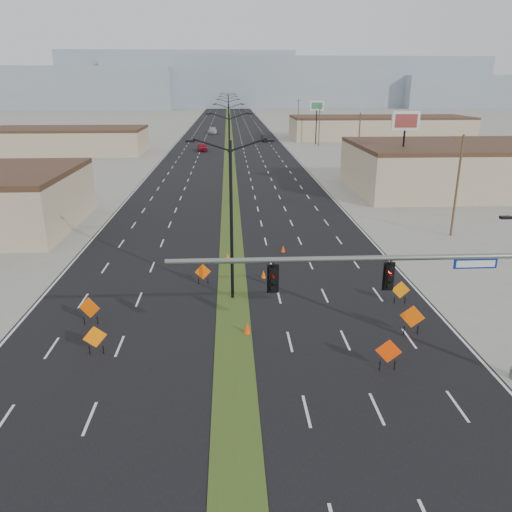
{
  "coord_description": "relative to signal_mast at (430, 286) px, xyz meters",
  "views": [
    {
      "loc": [
        -0.08,
        -17.57,
        13.06
      ],
      "look_at": [
        1.45,
        10.95,
        3.2
      ],
      "focal_mm": 35.0,
      "sensor_mm": 36.0,
      "label": 1
    }
  ],
  "objects": [
    {
      "name": "cone_0",
      "position": [
        -6.33,
        13.39,
        -4.51
      ],
      "size": [
        0.38,
        0.38,
        0.57
      ],
      "primitive_type": "cone",
      "rotation": [
        0.0,
        0.0,
        0.12
      ],
      "color": "#E95604",
      "rests_on": "ground"
    },
    {
      "name": "road_surface",
      "position": [
        -8.56,
        98.0,
        -4.79
      ],
      "size": [
        25.0,
        400.0,
        0.02
      ],
      "primitive_type": "cube",
      "color": "black",
      "rests_on": "ground"
    },
    {
      "name": "streetlight_0",
      "position": [
        -8.56,
        10.0,
        0.63
      ],
      "size": [
        5.15,
        0.24,
        10.02
      ],
      "color": "black",
      "rests_on": "ground"
    },
    {
      "name": "construction_sign_5",
      "position": [
        1.18,
        4.48,
        -3.76
      ],
      "size": [
        1.25,
        0.5,
        1.75
      ],
      "rotation": [
        0.0,
        0.0,
        -0.36
      ],
      "color": "#F55605",
      "rests_on": "ground"
    },
    {
      "name": "utility_pole_3",
      "position": [
        11.44,
        128.0,
        -0.12
      ],
      "size": [
        1.6,
        0.2,
        9.0
      ],
      "color": "#4C3823",
      "rests_on": "ground"
    },
    {
      "name": "streetlight_5",
      "position": [
        -8.56,
        150.0,
        0.63
      ],
      "size": [
        5.15,
        0.24,
        10.02
      ],
      "color": "black",
      "rests_on": "ground"
    },
    {
      "name": "car_mid",
      "position": [
        0.23,
        102.76,
        -4.02
      ],
      "size": [
        2.01,
        4.79,
        1.54
      ],
      "primitive_type": "imported",
      "rotation": [
        0.0,
        0.0,
        0.08
      ],
      "color": "black",
      "rests_on": "ground"
    },
    {
      "name": "streetlight_1",
      "position": [
        -8.56,
        38.0,
        0.63
      ],
      "size": [
        5.15,
        0.24,
        10.02
      ],
      "color": "black",
      "rests_on": "ground"
    },
    {
      "name": "car_left",
      "position": [
        -14.09,
        85.34,
        -3.98
      ],
      "size": [
        2.34,
        4.92,
        1.62
      ],
      "primitive_type": "imported",
      "rotation": [
        0.0,
        0.0,
        0.09
      ],
      "color": "maroon",
      "rests_on": "ground"
    },
    {
      "name": "construction_sign_1",
      "position": [
        -16.69,
        6.65,
        -3.79
      ],
      "size": [
        1.25,
        0.36,
        1.7
      ],
      "rotation": [
        0.0,
        0.0,
        -0.25
      ],
      "color": "#E04E04",
      "rests_on": "ground"
    },
    {
      "name": "ground",
      "position": [
        -8.56,
        -2.0,
        -4.79
      ],
      "size": [
        600.0,
        600.0,
        0.0
      ],
      "primitive_type": "plane",
      "color": "gray",
      "rests_on": "ground"
    },
    {
      "name": "utility_pole_0",
      "position": [
        11.44,
        23.0,
        -0.12
      ],
      "size": [
        1.6,
        0.2,
        9.0
      ],
      "color": "#4C3823",
      "rests_on": "ground"
    },
    {
      "name": "mesa_backdrop",
      "position": [
        -38.56,
        318.0,
        11.21
      ],
      "size": [
        140.0,
        50.0,
        32.0
      ],
      "primitive_type": "cube",
      "color": "#8494A4",
      "rests_on": "ground"
    },
    {
      "name": "streetlight_4",
      "position": [
        -8.56,
        122.0,
        0.63
      ],
      "size": [
        5.15,
        0.24,
        10.02
      ],
      "color": "black",
      "rests_on": "ground"
    },
    {
      "name": "median_strip",
      "position": [
        -8.56,
        98.0,
        -4.79
      ],
      "size": [
        2.0,
        400.0,
        0.04
      ],
      "primitive_type": "cube",
      "color": "#344E1B",
      "rests_on": "ground"
    },
    {
      "name": "pole_sign_east_near",
      "position": [
        12.21,
        39.94,
        3.48
      ],
      "size": [
        3.29,
        0.4,
        10.09
      ],
      "rotation": [
        0.0,
        0.0,
        -0.0
      ],
      "color": "black",
      "rests_on": "ground"
    },
    {
      "name": "cone_1",
      "position": [
        -7.79,
        5.07,
        -4.46
      ],
      "size": [
        0.43,
        0.43,
        0.67
      ],
      "primitive_type": "cone",
      "rotation": [
        0.0,
        0.0,
        0.09
      ],
      "color": "#F24205",
      "rests_on": "ground"
    },
    {
      "name": "mesa_west",
      "position": [
        -128.56,
        278.0,
        6.21
      ],
      "size": [
        180.0,
        50.0,
        22.0
      ],
      "primitive_type": "cube",
      "color": "#8494A4",
      "rests_on": "ground"
    },
    {
      "name": "building_sw_far",
      "position": [
        -40.56,
        83.0,
        -2.54
      ],
      "size": [
        30.0,
        14.0,
        4.5
      ],
      "primitive_type": "cube",
      "color": "tan",
      "rests_on": "ground"
    },
    {
      "name": "car_far",
      "position": [
        -13.03,
        123.47,
        -3.98
      ],
      "size": [
        2.32,
        5.62,
        1.62
      ],
      "primitive_type": "imported",
      "rotation": [
        0.0,
        0.0,
        0.01
      ],
      "color": "#9EA2A7",
      "rests_on": "ground"
    },
    {
      "name": "cone_2",
      "position": [
        -4.33,
        19.07,
        -4.5
      ],
      "size": [
        0.45,
        0.45,
        0.59
      ],
      "primitive_type": "cone",
      "rotation": [
        0.0,
        0.0,
        0.35
      ],
      "color": "#E43B04",
      "rests_on": "ground"
    },
    {
      "name": "construction_sign_2",
      "position": [
        -10.56,
        12.44,
        -3.93
      ],
      "size": [
        1.1,
        0.11,
        1.47
      ],
      "rotation": [
        0.0,
        0.0,
        0.07
      ],
      "color": "#F25005",
      "rests_on": "ground"
    },
    {
      "name": "building_se_far",
      "position": [
        29.44,
        108.0,
        -2.29
      ],
      "size": [
        44.0,
        16.0,
        5.0
      ],
      "primitive_type": "cube",
      "color": "tan",
      "rests_on": "ground"
    },
    {
      "name": "cone_3",
      "position": [
        -8.88,
        17.26,
        -4.47
      ],
      "size": [
        0.45,
        0.45,
        0.63
      ],
      "primitive_type": "cone",
      "rotation": [
        0.0,
        0.0,
        0.2
      ],
      "color": "orange",
      "rests_on": "ground"
    },
    {
      "name": "signal_mast",
      "position": [
        0.0,
        0.0,
        0.0
      ],
      "size": [
        16.3,
        0.6,
        8.0
      ],
      "color": "slate",
      "rests_on": "ground"
    },
    {
      "name": "streetlight_6",
      "position": [
        -8.56,
        178.0,
        0.63
      ],
      "size": [
        5.15,
        0.24,
        10.02
      ],
      "color": "black",
      "rests_on": "ground"
    },
    {
      "name": "construction_sign_3",
      "position": [
        -1.2,
        1.0,
        -3.82
      ],
      "size": [
        1.22,
        0.3,
        1.65
      ],
      "rotation": [
        0.0,
        0.0,
        -0.22
      ],
      "color": "#F73D05",
      "rests_on": "ground"
    },
    {
      "name": "building_se_near",
      "position": [
        25.44,
        43.0,
        -2.04
      ],
      "size": [
        36.0,
        18.0,
        5.5
      ],
      "primitive_type": "cube",
      "color": "tan",
      "rests_on": "ground"
    },
    {
      "name": "pole_sign_east_far",
      "position": [
        11.4,
        96.79,
        2.97
      ],
      "size": [
        3.12,
        0.56,
        9.51
      ],
      "rotation": [
        0.0,
        0.0,
        -0.06
      ],
      "color": "black",
      "rests_on": "ground"
    },
    {
      "name": "streetlight_2",
      "position": [
        -8.56,
        66.0,
        0.63
      ],
      "size": [
        5.15,
        0.24,
        10.02
      ],
      "color": "black",
      "rests_on": "ground"
    },
    {
      "name": "construction_sign_0",
      "position": [
        -15.56,
        3.27,
        -3.86
      ],
      "size": [
        1.11,
        0.5,
        1.58
      ],
      "rotation": [
        0.0,
        0.0,
        0.4
      ],
      "color": "orange",
      "rests_on": "ground"
    },
    {
      "name": "utility_pole_2",
      "position": [
        11.44,
        93.0,
        -0.12
      ],
      "size": [
        1.6,
        0.2,
        9.0
      ],
      "color": "#4C3823",
      "rests_on": "ground"
    },
    {
      "name": "streetlight_3",
      "position": [
        -8.56,
        94.0,
        0.63
      ],
      "size": [
        5.15,
        0.24,
        10.02
      ],
      "color": "black",
      "rests_on": "ground"
    },
    {
      "name": "construction_sign_4",
      "position": [
        1.9,
        8.52,
        -3.9
      ],
      "size": [
        1.15,
        0.13,
        1.53
      ],
      "rotation": [
        0.0,
        0.0,
        -0.08
      ],
      "color": "orange",
      "rests_on": "ground"
    },
    {
      "name": "mesa_center",
      "position": [
        31.44,
        298.0,
        9.21
      ],
      "size": [
        220.0,
        50.0,
        28.0
      ],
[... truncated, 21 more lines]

